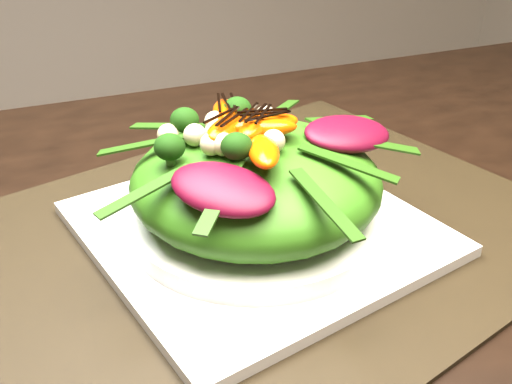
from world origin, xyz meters
name	(u,v)px	position (x,y,z in m)	size (l,w,h in m)	color
dining_table	(282,288)	(0.00, 0.00, 0.73)	(1.60, 0.90, 0.75)	black
placemat	(256,235)	(0.00, 0.05, 0.75)	(0.53, 0.40, 0.00)	black
plate_base	(256,228)	(0.00, 0.05, 0.76)	(0.27, 0.27, 0.01)	silver
salad_bowl	(256,215)	(0.00, 0.05, 0.77)	(0.22, 0.22, 0.02)	white
lettuce_mound	(256,181)	(0.00, 0.05, 0.81)	(0.21, 0.21, 0.08)	#336913
radicchio_leaf	(347,134)	(0.08, 0.04, 0.84)	(0.08, 0.05, 0.02)	#460717
orange_segment	(229,121)	(-0.01, 0.08, 0.85)	(0.06, 0.02, 0.01)	#DD4203
broccoli_floret	(177,129)	(-0.06, 0.07, 0.85)	(0.03, 0.03, 0.03)	#133509
macadamia_nut	(328,156)	(0.04, 0.00, 0.85)	(0.02, 0.02, 0.02)	beige
balsamic_drizzle	(228,112)	(-0.01, 0.08, 0.86)	(0.05, 0.00, 0.00)	black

